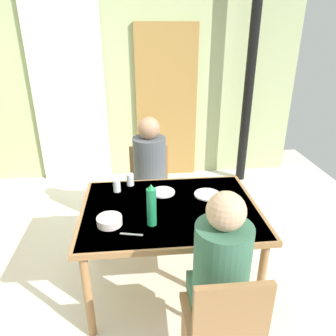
{
  "coord_description": "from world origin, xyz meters",
  "views": [
    {
      "loc": [
        0.17,
        -2.05,
        1.94
      ],
      "look_at": [
        0.39,
        0.1,
        0.98
      ],
      "focal_mm": 34.11,
      "sensor_mm": 36.0,
      "label": 1
    }
  ],
  "objects": [
    {
      "name": "chair_far_diner",
      "position": [
        0.27,
        0.78,
        0.5
      ],
      "size": [
        0.4,
        0.4,
        0.87
      ],
      "rotation": [
        0.0,
        0.0,
        3.14
      ],
      "color": "#9D6E42",
      "rests_on": "ground_plane"
    },
    {
      "name": "chair_near_diner",
      "position": [
        0.59,
        -0.88,
        0.5
      ],
      "size": [
        0.4,
        0.4,
        0.87
      ],
      "color": "#9D6E42",
      "rests_on": "ground_plane"
    },
    {
      "name": "dinner_plate_near_left",
      "position": [
        0.36,
        0.18,
        0.73
      ],
      "size": [
        0.19,
        0.19,
        0.01
      ],
      "primitive_type": "cylinder",
      "color": "white",
      "rests_on": "dining_table"
    },
    {
      "name": "door_wooden",
      "position": [
        0.57,
        2.12,
        1.0
      ],
      "size": [
        0.8,
        0.05,
        2.0
      ],
      "primitive_type": "cube",
      "color": "olive",
      "rests_on": "ground_plane"
    },
    {
      "name": "wall_back",
      "position": [
        0.0,
        2.2,
        1.42
      ],
      "size": [
        4.61,
        0.1,
        2.83
      ],
      "primitive_type": "cube",
      "color": "#AAB782",
      "rests_on": "ground_plane"
    },
    {
      "name": "drinking_glass_by_far_diner",
      "position": [
        -0.01,
        0.24,
        0.78
      ],
      "size": [
        0.06,
        0.06,
        0.1
      ],
      "primitive_type": "cylinder",
      "color": "silver",
      "rests_on": "dining_table"
    },
    {
      "name": "dining_table",
      "position": [
        0.39,
        -0.05,
        0.66
      ],
      "size": [
        1.29,
        0.96,
        0.73
      ],
      "color": "#9D6E42",
      "rests_on": "ground_plane"
    },
    {
      "name": "drinking_glass_by_near_diner",
      "position": [
        0.1,
        0.34,
        0.78
      ],
      "size": [
        0.06,
        0.06,
        0.1
      ],
      "primitive_type": "cylinder",
      "color": "silver",
      "rests_on": "dining_table"
    },
    {
      "name": "water_bottle_green_near",
      "position": [
        0.71,
        -0.44,
        0.88
      ],
      "size": [
        0.08,
        0.08,
        0.31
      ],
      "color": "#21844E",
      "rests_on": "dining_table"
    },
    {
      "name": "dinner_plate_near_right",
      "position": [
        0.7,
        0.11,
        0.73
      ],
      "size": [
        0.2,
        0.2,
        0.01
      ],
      "primitive_type": "cylinder",
      "color": "silver",
      "rests_on": "dining_table"
    },
    {
      "name": "cutlery_knife_near",
      "position": [
        0.92,
        -0.12,
        0.73
      ],
      "size": [
        0.03,
        0.15,
        0.0
      ],
      "primitive_type": "cube",
      "rotation": [
        0.0,
        0.0,
        1.5
      ],
      "color": "silver",
      "rests_on": "dining_table"
    },
    {
      "name": "curtain_panel",
      "position": [
        -0.66,
        2.1,
        1.19
      ],
      "size": [
        0.9,
        0.03,
        2.38
      ],
      "primitive_type": "cube",
      "color": "white",
      "rests_on": "ground_plane"
    },
    {
      "name": "cutlery_fork_near",
      "position": [
        0.11,
        -0.36,
        0.73
      ],
      "size": [
        0.15,
        0.05,
        0.0
      ],
      "primitive_type": "cube",
      "rotation": [
        0.0,
        0.0,
        6.05
      ],
      "color": "silver",
      "rests_on": "dining_table"
    },
    {
      "name": "stove_pipe_column",
      "position": [
        1.57,
        1.85,
        1.42
      ],
      "size": [
        0.12,
        0.12,
        2.83
      ],
      "primitive_type": "cylinder",
      "color": "black",
      "rests_on": "ground_plane"
    },
    {
      "name": "ground_plane",
      "position": [
        0.0,
        0.0,
        0.0
      ],
      "size": [
        5.74,
        5.74,
        0.0
      ],
      "primitive_type": "plane",
      "color": "silver"
    },
    {
      "name": "person_far_diner",
      "position": [
        0.27,
        0.65,
        0.78
      ],
      "size": [
        0.3,
        0.37,
        0.77
      ],
      "rotation": [
        0.0,
        0.0,
        3.14
      ],
      "color": "#4E4856",
      "rests_on": "ground_plane"
    },
    {
      "name": "person_near_diner",
      "position": [
        0.59,
        -0.75,
        0.78
      ],
      "size": [
        0.3,
        0.37,
        0.77
      ],
      "color": "#3C684D",
      "rests_on": "ground_plane"
    },
    {
      "name": "water_bottle_green_far",
      "position": [
        0.25,
        -0.25,
        0.87
      ],
      "size": [
        0.06,
        0.06,
        0.3
      ],
      "color": "#1D7F4E",
      "rests_on": "dining_table"
    },
    {
      "name": "serving_bowl_center",
      "position": [
        -0.04,
        -0.23,
        0.76
      ],
      "size": [
        0.17,
        0.17,
        0.05
      ],
      "primitive_type": "cylinder",
      "color": "silver",
      "rests_on": "dining_table"
    }
  ]
}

